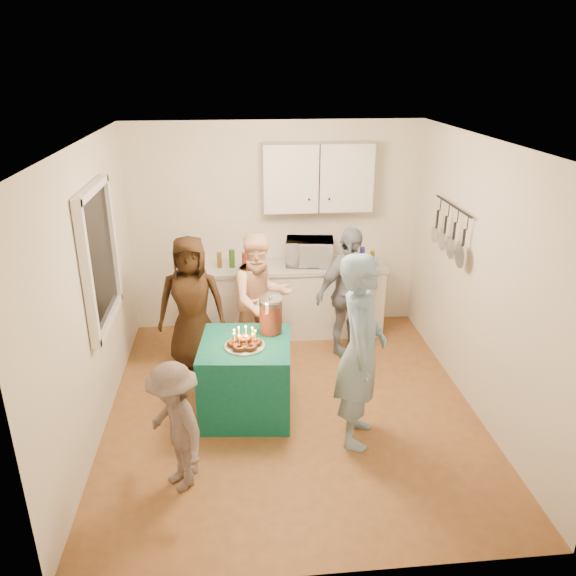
{
  "coord_description": "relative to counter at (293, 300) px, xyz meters",
  "views": [
    {
      "loc": [
        -0.5,
        -4.76,
        3.23
      ],
      "look_at": [
        0.0,
        0.35,
        1.15
      ],
      "focal_mm": 35.0,
      "sensor_mm": 36.0,
      "label": 1
    }
  ],
  "objects": [
    {
      "name": "child_near_left",
      "position": [
        -1.23,
        -2.72,
        0.13
      ],
      "size": [
        0.73,
        0.83,
        1.12
      ],
      "primitive_type": "imported",
      "rotation": [
        0.0,
        0.0,
        -1.01
      ],
      "color": "#594B47",
      "rests_on": "floor"
    },
    {
      "name": "upper_cabinet",
      "position": [
        0.3,
        0.15,
        1.52
      ],
      "size": [
        1.3,
        0.3,
        0.8
      ],
      "primitive_type": "cube",
      "color": "white",
      "rests_on": "back_wall"
    },
    {
      "name": "floor",
      "position": [
        -0.2,
        -1.7,
        -0.43
      ],
      "size": [
        4.0,
        4.0,
        0.0
      ],
      "primitive_type": "plane",
      "color": "brown",
      "rests_on": "ground"
    },
    {
      "name": "woman_back_left",
      "position": [
        -1.21,
        -0.73,
        0.33
      ],
      "size": [
        0.77,
        0.52,
        1.52
      ],
      "primitive_type": "imported",
      "rotation": [
        0.0,
        0.0,
        -0.05
      ],
      "color": "#4D2F16",
      "rests_on": "floor"
    },
    {
      "name": "man_birthday",
      "position": [
        0.35,
        -2.24,
        0.46
      ],
      "size": [
        0.59,
        0.75,
        1.79
      ],
      "primitive_type": "imported",
      "rotation": [
        0.0,
        0.0,
        1.29
      ],
      "color": "#7FA1B9",
      "rests_on": "floor"
    },
    {
      "name": "back_wall",
      "position": [
        -0.2,
        0.3,
        0.87
      ],
      "size": [
        3.6,
        3.6,
        0.0
      ],
      "primitive_type": "plane",
      "color": "silver",
      "rests_on": "floor"
    },
    {
      "name": "woman_back_center",
      "position": [
        -0.44,
        -0.71,
        0.33
      ],
      "size": [
        0.88,
        0.78,
        1.52
      ],
      "primitive_type": "imported",
      "rotation": [
        0.0,
        0.0,
        0.31
      ],
      "color": "#FFA585",
      "rests_on": "floor"
    },
    {
      "name": "punch_jar",
      "position": [
        -0.39,
        -1.52,
        0.5
      ],
      "size": [
        0.22,
        0.22,
        0.34
      ],
      "primitive_type": "cylinder",
      "color": "#B62C0E",
      "rests_on": "party_table"
    },
    {
      "name": "pot_rack",
      "position": [
        1.52,
        -1.0,
        1.17
      ],
      "size": [
        0.12,
        1.0,
        0.6
      ],
      "primitive_type": "cube",
      "color": "black",
      "rests_on": "right_wall"
    },
    {
      "name": "left_wall",
      "position": [
        -2.0,
        -1.7,
        0.87
      ],
      "size": [
        4.0,
        4.0,
        0.0
      ],
      "primitive_type": "plane",
      "color": "silver",
      "rests_on": "floor"
    },
    {
      "name": "counter",
      "position": [
        0.0,
        0.0,
        0.0
      ],
      "size": [
        2.2,
        0.58,
        0.86
      ],
      "primitive_type": "cube",
      "color": "white",
      "rests_on": "floor"
    },
    {
      "name": "window_night",
      "position": [
        -1.97,
        -1.4,
        1.12
      ],
      "size": [
        0.04,
        1.0,
        1.2
      ],
      "primitive_type": "cube",
      "color": "black",
      "rests_on": "left_wall"
    },
    {
      "name": "countertop",
      "position": [
        0.0,
        -0.0,
        0.46
      ],
      "size": [
        2.24,
        0.62,
        0.05
      ],
      "primitive_type": "cube",
      "color": "beige",
      "rests_on": "counter"
    },
    {
      "name": "right_wall",
      "position": [
        1.6,
        -1.7,
        0.87
      ],
      "size": [
        4.0,
        4.0,
        0.0
      ],
      "primitive_type": "plane",
      "color": "silver",
      "rests_on": "floor"
    },
    {
      "name": "microwave",
      "position": [
        0.2,
        0.0,
        0.64
      ],
      "size": [
        0.62,
        0.46,
        0.32
      ],
      "primitive_type": "imported",
      "rotation": [
        0.0,
        0.0,
        -0.14
      ],
      "color": "white",
      "rests_on": "countertop"
    },
    {
      "name": "ceiling",
      "position": [
        -0.2,
        -1.7,
        2.17
      ],
      "size": [
        4.0,
        4.0,
        0.0
      ],
      "primitive_type": "plane",
      "color": "white",
      "rests_on": "floor"
    },
    {
      "name": "woman_back_right",
      "position": [
        0.56,
        -0.62,
        0.34
      ],
      "size": [
        0.97,
        0.79,
        1.54
      ],
      "primitive_type": "imported",
      "rotation": [
        0.0,
        0.0,
        0.54
      ],
      "color": "#0F1932",
      "rests_on": "floor"
    },
    {
      "name": "donut_cake",
      "position": [
        -0.65,
        -1.8,
        0.42
      ],
      "size": [
        0.38,
        0.38,
        0.18
      ],
      "primitive_type": null,
      "color": "#381C0C",
      "rests_on": "party_table"
    },
    {
      "name": "party_table",
      "position": [
        -0.64,
        -1.72,
        -0.05
      ],
      "size": [
        0.93,
        0.93,
        0.76
      ],
      "primitive_type": "cube",
      "rotation": [
        0.0,
        0.0,
        -0.1
      ],
      "color": "#0E5E4D",
      "rests_on": "floor"
    }
  ]
}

